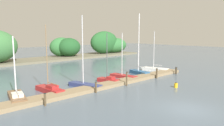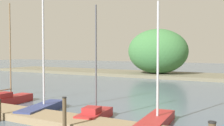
{
  "view_description": "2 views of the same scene",
  "coord_description": "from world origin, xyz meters",
  "px_view_note": "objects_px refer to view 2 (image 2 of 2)",
  "views": [
    {
      "loc": [
        -14.75,
        -7.46,
        5.64
      ],
      "look_at": [
        1.89,
        10.21,
        2.3
      ],
      "focal_mm": 34.63,
      "sensor_mm": 36.0,
      "label": 1
    },
    {
      "loc": [
        9.35,
        -0.72,
        3.41
      ],
      "look_at": [
        3.14,
        10.04,
        2.87
      ],
      "focal_mm": 44.98,
      "sensor_mm": 36.0,
      "label": 2
    }
  ],
  "objects_px": {
    "sailboat_5": "(157,119)",
    "sailboat_2": "(9,99)",
    "sailboat_3": "(43,105)",
    "sailboat_4": "(95,113)",
    "mooring_piling_3": "(64,116)"
  },
  "relations": [
    {
      "from": "sailboat_2",
      "to": "sailboat_4",
      "type": "relative_size",
      "value": 1.14
    },
    {
      "from": "sailboat_2",
      "to": "sailboat_3",
      "type": "bearing_deg",
      "value": -106.23
    },
    {
      "from": "sailboat_3",
      "to": "mooring_piling_3",
      "type": "height_order",
      "value": "sailboat_3"
    },
    {
      "from": "sailboat_5",
      "to": "sailboat_2",
      "type": "bearing_deg",
      "value": 82.85
    },
    {
      "from": "sailboat_3",
      "to": "sailboat_4",
      "type": "xyz_separation_m",
      "value": [
        3.43,
        0.04,
        -0.06
      ]
    },
    {
      "from": "sailboat_2",
      "to": "sailboat_5",
      "type": "xyz_separation_m",
      "value": [
        10.07,
        -0.11,
        -0.06
      ]
    },
    {
      "from": "sailboat_3",
      "to": "sailboat_4",
      "type": "distance_m",
      "value": 3.43
    },
    {
      "from": "sailboat_5",
      "to": "mooring_piling_3",
      "type": "height_order",
      "value": "sailboat_5"
    },
    {
      "from": "sailboat_4",
      "to": "sailboat_5",
      "type": "xyz_separation_m",
      "value": [
        3.02,
        0.55,
        -0.03
      ]
    },
    {
      "from": "sailboat_4",
      "to": "mooring_piling_3",
      "type": "height_order",
      "value": "sailboat_4"
    },
    {
      "from": "sailboat_3",
      "to": "sailboat_5",
      "type": "bearing_deg",
      "value": -98.85
    },
    {
      "from": "sailboat_3",
      "to": "sailboat_4",
      "type": "bearing_deg",
      "value": -103.47
    },
    {
      "from": "sailboat_3",
      "to": "sailboat_2",
      "type": "bearing_deg",
      "value": 64.96
    },
    {
      "from": "sailboat_3",
      "to": "sailboat_5",
      "type": "distance_m",
      "value": 6.48
    },
    {
      "from": "mooring_piling_3",
      "to": "sailboat_2",
      "type": "bearing_deg",
      "value": 155.37
    }
  ]
}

